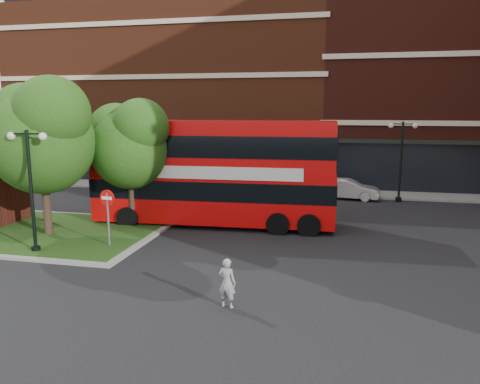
% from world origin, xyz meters
% --- Properties ---
extents(ground, '(120.00, 120.00, 0.00)m').
position_xyz_m(ground, '(0.00, 0.00, 0.00)').
color(ground, black).
rests_on(ground, ground).
extents(pavement_far, '(44.00, 3.00, 0.12)m').
position_xyz_m(pavement_far, '(0.00, 16.50, 0.06)').
color(pavement_far, slate).
rests_on(pavement_far, ground).
extents(terrace_far_left, '(26.00, 12.00, 14.00)m').
position_xyz_m(terrace_far_left, '(-8.00, 24.00, 7.00)').
color(terrace_far_left, '#632C17').
rests_on(terrace_far_left, ground).
extents(terrace_far_right, '(18.00, 12.00, 16.00)m').
position_xyz_m(terrace_far_right, '(14.00, 24.00, 8.00)').
color(terrace_far_right, '#471911').
rests_on(terrace_far_right, ground).
extents(traffic_island, '(12.60, 7.60, 0.15)m').
position_xyz_m(traffic_island, '(-8.00, 3.00, 0.07)').
color(traffic_island, gray).
rests_on(traffic_island, ground).
extents(tree_island_west, '(5.40, 4.71, 7.21)m').
position_xyz_m(tree_island_west, '(-6.60, 2.58, 4.79)').
color(tree_island_west, '#2D2116').
rests_on(tree_island_west, ground).
extents(tree_island_east, '(4.46, 3.90, 6.29)m').
position_xyz_m(tree_island_east, '(-3.58, 5.06, 4.24)').
color(tree_island_east, '#2D2116').
rests_on(tree_island_east, ground).
extents(lamp_island, '(1.72, 0.36, 5.00)m').
position_xyz_m(lamp_island, '(-5.50, 0.20, 2.83)').
color(lamp_island, black).
rests_on(lamp_island, ground).
extents(lamp_far_left, '(1.72, 0.36, 5.00)m').
position_xyz_m(lamp_far_left, '(2.00, 14.50, 2.83)').
color(lamp_far_left, black).
rests_on(lamp_far_left, ground).
extents(lamp_far_right, '(1.72, 0.36, 5.00)m').
position_xyz_m(lamp_far_right, '(10.00, 14.50, 2.83)').
color(lamp_far_right, black).
rests_on(lamp_far_right, ground).
extents(bus, '(12.09, 3.29, 4.57)m').
position_xyz_m(bus, '(0.27, 6.44, 3.00)').
color(bus, red).
rests_on(bus, ground).
extents(woman, '(0.62, 0.47, 1.51)m').
position_xyz_m(woman, '(3.36, -3.10, 0.76)').
color(woman, gray).
rests_on(woman, ground).
extents(car_silver, '(3.99, 1.82, 1.33)m').
position_xyz_m(car_silver, '(-4.48, 14.50, 0.66)').
color(car_silver, silver).
rests_on(car_silver, ground).
extents(car_white, '(4.04, 1.77, 1.29)m').
position_xyz_m(car_white, '(6.90, 14.73, 0.65)').
color(car_white, silver).
rests_on(car_white, ground).
extents(no_entry_sign, '(0.69, 0.17, 2.52)m').
position_xyz_m(no_entry_sign, '(-2.92, 1.50, 1.79)').
color(no_entry_sign, slate).
rests_on(no_entry_sign, ground).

